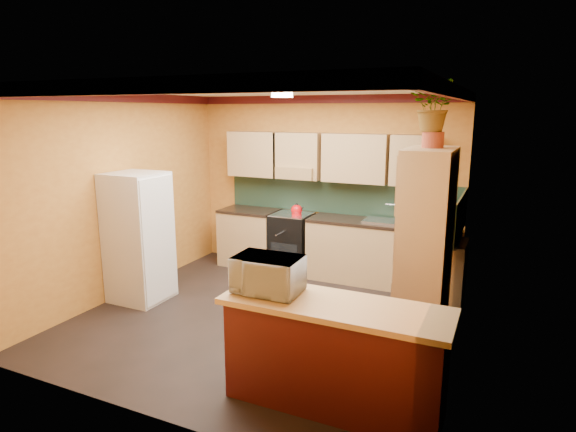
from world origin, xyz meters
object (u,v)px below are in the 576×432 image
object	(u,v)px
microwave	(268,274)
fridge	(139,237)
breakfast_bar	(334,358)
stove	(292,242)
base_cabinets_back	(330,248)
pantry	(425,248)

from	to	relation	value
microwave	fridge	bearing A→B (deg)	152.85
breakfast_bar	microwave	distance (m)	0.89
fridge	breakfast_bar	size ratio (longest dim) A/B	0.94
stove	base_cabinets_back	bearing A→B (deg)	0.00
stove	breakfast_bar	world-z (taller)	stove
stove	fridge	bearing A→B (deg)	-125.05
fridge	microwave	bearing A→B (deg)	-25.52
pantry	breakfast_bar	xyz separation A→B (m)	(-0.46, -1.56, -0.61)
stove	pantry	world-z (taller)	pantry
microwave	pantry	bearing A→B (deg)	53.69
pantry	breakfast_bar	world-z (taller)	pantry
base_cabinets_back	breakfast_bar	world-z (taller)	same
fridge	breakfast_bar	world-z (taller)	fridge
stove	fridge	distance (m)	2.37
stove	breakfast_bar	distance (m)	3.60
pantry	stove	bearing A→B (deg)	145.33
breakfast_bar	microwave	world-z (taller)	microwave
fridge	pantry	xyz separation A→B (m)	(3.60, 0.35, 0.20)
microwave	base_cabinets_back	bearing A→B (deg)	98.42
stove	breakfast_bar	xyz separation A→B (m)	(1.79, -3.12, -0.02)
base_cabinets_back	fridge	world-z (taller)	fridge
fridge	microwave	world-z (taller)	fridge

